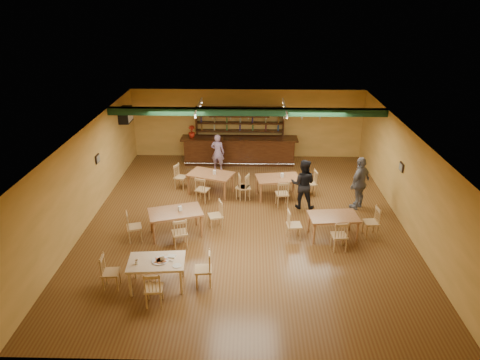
{
  "coord_description": "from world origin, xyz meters",
  "views": [
    {
      "loc": [
        0.15,
        -12.78,
        6.94
      ],
      "look_at": [
        -0.19,
        0.6,
        1.15
      ],
      "focal_mm": 33.26,
      "sensor_mm": 36.0,
      "label": 1
    }
  ],
  "objects_px": {
    "bar_counter": "(239,150)",
    "near_table": "(157,274)",
    "dining_table_b": "(278,187)",
    "dining_table_a": "(211,183)",
    "dining_table_c": "(176,223)",
    "patron_right_a": "(303,184)",
    "patron_bar": "(218,152)",
    "dining_table_d": "(333,226)"
  },
  "relations": [
    {
      "from": "patron_bar",
      "to": "patron_right_a",
      "type": "distance_m",
      "value": 4.6
    },
    {
      "from": "dining_table_c",
      "to": "patron_bar",
      "type": "xyz_separation_m",
      "value": [
        0.9,
        5.3,
        0.37
      ]
    },
    {
      "from": "dining_table_b",
      "to": "patron_right_a",
      "type": "relative_size",
      "value": 0.88
    },
    {
      "from": "dining_table_a",
      "to": "dining_table_c",
      "type": "relative_size",
      "value": 1.0
    },
    {
      "from": "bar_counter",
      "to": "dining_table_a",
      "type": "relative_size",
      "value": 3.14
    },
    {
      "from": "bar_counter",
      "to": "dining_table_c",
      "type": "bearing_deg",
      "value": -106.09
    },
    {
      "from": "dining_table_d",
      "to": "patron_bar",
      "type": "bearing_deg",
      "value": 119.86
    },
    {
      "from": "dining_table_c",
      "to": "patron_right_a",
      "type": "xyz_separation_m",
      "value": [
        4.03,
        1.94,
        0.47
      ]
    },
    {
      "from": "dining_table_d",
      "to": "patron_bar",
      "type": "xyz_separation_m",
      "value": [
        -3.84,
        5.35,
        0.4
      ]
    },
    {
      "from": "dining_table_d",
      "to": "dining_table_a",
      "type": "bearing_deg",
      "value": 136.46
    },
    {
      "from": "dining_table_b",
      "to": "near_table",
      "type": "distance_m",
      "value": 6.26
    },
    {
      "from": "bar_counter",
      "to": "near_table",
      "type": "bearing_deg",
      "value": -101.84
    },
    {
      "from": "patron_right_a",
      "to": "near_table",
      "type": "bearing_deg",
      "value": 59.67
    },
    {
      "from": "dining_table_c",
      "to": "near_table",
      "type": "distance_m",
      "value": 2.58
    },
    {
      "from": "dining_table_d",
      "to": "patron_right_a",
      "type": "bearing_deg",
      "value": 103.69
    },
    {
      "from": "dining_table_b",
      "to": "patron_right_a",
      "type": "xyz_separation_m",
      "value": [
        0.8,
        -0.8,
        0.49
      ]
    },
    {
      "from": "bar_counter",
      "to": "patron_right_a",
      "type": "distance_m",
      "value": 4.77
    },
    {
      "from": "dining_table_b",
      "to": "dining_table_c",
      "type": "xyz_separation_m",
      "value": [
        -3.23,
        -2.74,
        0.01
      ]
    },
    {
      "from": "dining_table_b",
      "to": "bar_counter",
      "type": "bearing_deg",
      "value": 104.22
    },
    {
      "from": "dining_table_b",
      "to": "dining_table_d",
      "type": "bearing_deg",
      "value": -70.82
    },
    {
      "from": "dining_table_a",
      "to": "dining_table_d",
      "type": "bearing_deg",
      "value": -18.11
    },
    {
      "from": "patron_right_a",
      "to": "dining_table_b",
      "type": "bearing_deg",
      "value": -33.21
    },
    {
      "from": "dining_table_b",
      "to": "dining_table_a",
      "type": "bearing_deg",
      "value": 164.97
    },
    {
      "from": "dining_table_a",
      "to": "near_table",
      "type": "xyz_separation_m",
      "value": [
        -0.87,
        -5.57,
        -0.02
      ]
    },
    {
      "from": "near_table",
      "to": "patron_right_a",
      "type": "distance_m",
      "value": 6.12
    },
    {
      "from": "dining_table_d",
      "to": "patron_right_a",
      "type": "height_order",
      "value": "patron_right_a"
    },
    {
      "from": "dining_table_a",
      "to": "dining_table_b",
      "type": "xyz_separation_m",
      "value": [
        2.42,
        -0.25,
        -0.01
      ]
    },
    {
      "from": "dining_table_b",
      "to": "near_table",
      "type": "height_order",
      "value": "dining_table_b"
    },
    {
      "from": "patron_right_a",
      "to": "dining_table_a",
      "type": "bearing_deg",
      "value": -6.28
    },
    {
      "from": "patron_bar",
      "to": "patron_right_a",
      "type": "bearing_deg",
      "value": 143.74
    },
    {
      "from": "dining_table_b",
      "to": "near_table",
      "type": "xyz_separation_m",
      "value": [
        -3.29,
        -5.32,
        -0.01
      ]
    },
    {
      "from": "bar_counter",
      "to": "patron_right_a",
      "type": "relative_size",
      "value": 2.84
    },
    {
      "from": "dining_table_c",
      "to": "dining_table_d",
      "type": "bearing_deg",
      "value": -18.46
    },
    {
      "from": "bar_counter",
      "to": "near_table",
      "type": "distance_m",
      "value": 8.9
    },
    {
      "from": "dining_table_a",
      "to": "dining_table_c",
      "type": "distance_m",
      "value": 3.1
    },
    {
      "from": "bar_counter",
      "to": "dining_table_c",
      "type": "relative_size",
      "value": 3.13
    },
    {
      "from": "dining_table_a",
      "to": "patron_bar",
      "type": "height_order",
      "value": "patron_bar"
    },
    {
      "from": "dining_table_a",
      "to": "patron_right_a",
      "type": "relative_size",
      "value": 0.9
    },
    {
      "from": "patron_bar",
      "to": "bar_counter",
      "type": "bearing_deg",
      "value": -125.71
    },
    {
      "from": "dining_table_c",
      "to": "patron_bar",
      "type": "distance_m",
      "value": 5.39
    },
    {
      "from": "patron_bar",
      "to": "patron_right_a",
      "type": "relative_size",
      "value": 0.88
    },
    {
      "from": "bar_counter",
      "to": "dining_table_d",
      "type": "relative_size",
      "value": 3.39
    }
  ]
}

